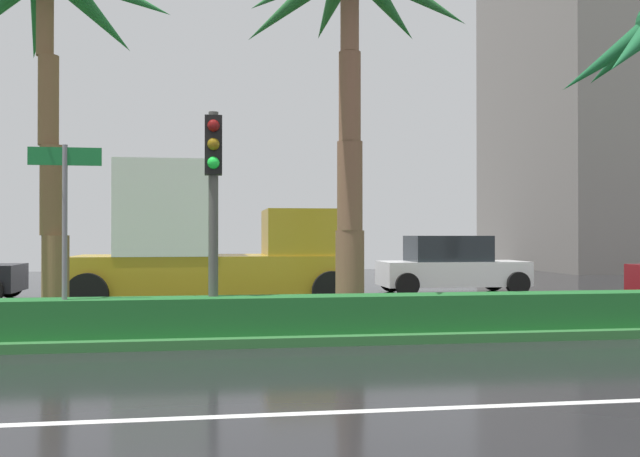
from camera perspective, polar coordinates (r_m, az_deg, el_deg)
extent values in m
cube|color=black|center=(14.22, -19.83, -7.76)|extent=(90.00, 42.00, 0.10)
cube|color=#2D6B33|center=(13.23, -20.67, -7.77)|extent=(85.50, 4.00, 0.15)
cube|color=#1E6028|center=(11.83, -22.06, -6.80)|extent=(76.50, 0.70, 0.60)
cylinder|color=brown|center=(13.28, -20.65, -3.96)|extent=(0.47, 0.47, 1.59)
cylinder|color=brown|center=(13.31, -20.90, 2.91)|extent=(0.41, 0.41, 1.59)
cylinder|color=brown|center=(13.53, -21.15, 9.65)|extent=(0.36, 0.36, 1.59)
cylinder|color=brown|center=(13.94, -21.39, 16.08)|extent=(0.30, 0.30, 1.59)
cone|color=#236D32|center=(14.68, -18.09, 16.54)|extent=(1.90, 2.19, 1.63)
cone|color=#236D32|center=(14.95, -21.82, 15.91)|extent=(1.27, 2.35, 1.77)
cone|color=#236D32|center=(14.67, -24.39, 16.27)|extent=(2.27, 1.63, 1.76)
cylinder|color=brown|center=(13.36, 2.44, -3.77)|extent=(0.55, 0.55, 1.68)
cylinder|color=brown|center=(13.33, 2.43, 3.46)|extent=(0.48, 0.48, 1.68)
cylinder|color=brown|center=(13.50, 2.43, 10.63)|extent=(0.41, 0.41, 1.68)
cylinder|color=brown|center=(13.88, 2.42, 17.50)|extent=(0.35, 0.35, 1.68)
cone|color=#225F2B|center=(14.91, 5.14, 17.90)|extent=(2.24, 2.13, 1.56)
cone|color=#225F2B|center=(15.11, 1.03, 17.94)|extent=(0.82, 2.61, 1.43)
cone|color=#225F2B|center=(14.31, -1.84, 18.04)|extent=(2.39, 1.68, 1.83)
cone|color=#1A6034|center=(17.37, 23.30, 12.81)|extent=(0.92, 2.39, 1.37)
cone|color=#1A6034|center=(16.50, 22.43, 12.74)|extent=(2.19, 1.58, 1.74)
cone|color=#1A6034|center=(15.74, 24.23, 13.41)|extent=(2.20, 1.57, 1.74)
cylinder|color=#4C4C47|center=(11.62, -8.64, 0.50)|extent=(0.16, 0.16, 3.62)
cube|color=black|center=(11.71, -8.63, 6.66)|extent=(0.28, 0.32, 0.96)
sphere|color=maroon|center=(11.58, -8.63, 8.24)|extent=(0.20, 0.20, 0.20)
sphere|color=#7F600F|center=(11.54, -8.63, 6.77)|extent=(0.20, 0.20, 0.20)
sphere|color=#1EEA3F|center=(11.50, -8.63, 5.29)|extent=(0.20, 0.20, 0.20)
cylinder|color=slate|center=(11.57, -19.99, -1.00)|extent=(0.08, 0.08, 3.00)
cube|color=#146B2D|center=(11.63, -19.97, 5.52)|extent=(1.10, 0.03, 0.28)
cylinder|color=black|center=(21.47, -23.84, -4.23)|extent=(0.68, 0.22, 0.68)
cube|color=#B28C1E|center=(17.11, -8.70, -3.66)|extent=(6.40, 2.30, 0.90)
cube|color=#B28C1E|center=(17.22, -1.36, -0.31)|extent=(1.90, 2.21, 1.10)
cube|color=silver|center=(17.12, -12.21, 1.54)|extent=(2.30, 2.35, 2.20)
cylinder|color=black|center=(18.50, -0.29, -4.51)|extent=(0.92, 0.30, 0.92)
cylinder|color=black|center=(16.19, 0.94, -5.08)|extent=(0.92, 0.30, 0.92)
cylinder|color=black|center=(18.49, -17.14, -4.49)|extent=(0.92, 0.30, 0.92)
cylinder|color=black|center=(16.18, -18.34, -5.06)|extent=(0.92, 0.30, 0.92)
cube|color=white|center=(21.31, 10.69, -3.59)|extent=(4.30, 1.76, 0.72)
cube|color=#1E2328|center=(21.24, 10.30, -1.60)|extent=(2.30, 1.58, 0.76)
cylinder|color=black|center=(22.76, 13.86, -4.04)|extent=(0.68, 0.22, 0.68)
cylinder|color=black|center=(21.11, 15.74, -4.32)|extent=(0.68, 0.22, 0.68)
cylinder|color=black|center=(21.71, 5.77, -4.23)|extent=(0.68, 0.22, 0.68)
cylinder|color=black|center=(19.97, 7.07, -4.55)|extent=(0.68, 0.22, 0.68)
cylinder|color=black|center=(21.13, 24.53, -4.29)|extent=(0.68, 0.22, 0.68)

